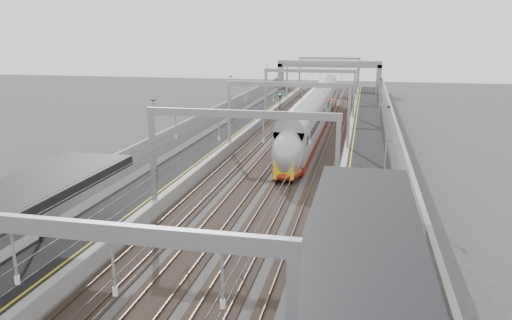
% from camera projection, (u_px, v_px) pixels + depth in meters
% --- Properties ---
extents(platform_left, '(4.00, 120.00, 1.00)m').
position_uv_depth(platform_left, '(222.00, 140.00, 57.34)').
color(platform_left, black).
rests_on(platform_left, ground).
extents(platform_right, '(4.00, 120.00, 1.00)m').
position_uv_depth(platform_right, '(364.00, 147.00, 54.03)').
color(platform_right, black).
rests_on(platform_right, ground).
extents(tracks, '(11.40, 140.00, 0.20)m').
position_uv_depth(tracks, '(291.00, 147.00, 55.80)').
color(tracks, black).
rests_on(tracks, ground).
extents(overhead_line, '(13.00, 140.00, 6.60)m').
position_uv_depth(overhead_line, '(300.00, 87.00, 60.57)').
color(overhead_line, gray).
rests_on(overhead_line, platform_left).
extents(canopy_right, '(4.40, 30.00, 4.24)m').
position_uv_depth(canopy_right, '(362.00, 319.00, 13.11)').
color(canopy_right, black).
rests_on(canopy_right, platform_right).
extents(overbridge, '(22.00, 2.20, 6.90)m').
position_uv_depth(overbridge, '(329.00, 68.00, 106.61)').
color(overbridge, gray).
rests_on(overbridge, ground).
extents(wall_left, '(0.30, 120.00, 3.20)m').
position_uv_depth(wall_left, '(195.00, 130.00, 57.74)').
color(wall_left, gray).
rests_on(wall_left, ground).
extents(wall_right, '(0.30, 120.00, 3.20)m').
position_uv_depth(wall_right, '(395.00, 138.00, 53.10)').
color(wall_right, gray).
rests_on(wall_right, ground).
extents(train, '(2.77, 50.49, 4.38)m').
position_uv_depth(train, '(313.00, 117.00, 63.51)').
color(train, maroon).
rests_on(train, ground).
extents(signal_green, '(0.32, 0.32, 3.48)m').
position_uv_depth(signal_green, '(280.00, 99.00, 78.19)').
color(signal_green, black).
rests_on(signal_green, ground).
extents(signal_red_near, '(0.32, 0.32, 3.48)m').
position_uv_depth(signal_red_near, '(332.00, 105.00, 72.18)').
color(signal_red_near, black).
rests_on(signal_red_near, ground).
extents(signal_red_far, '(0.32, 0.32, 3.48)m').
position_uv_depth(signal_red_far, '(348.00, 102.00, 74.75)').
color(signal_red_far, black).
rests_on(signal_red_far, ground).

